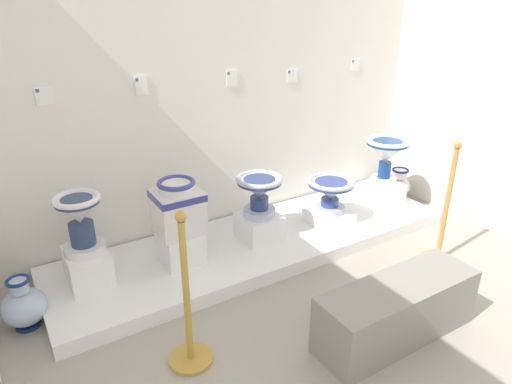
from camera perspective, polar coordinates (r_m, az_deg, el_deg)
name	(u,v)px	position (r m, az deg, el deg)	size (l,w,h in m)	color
ground_plane	(382,352)	(3.15, 15.40, -18.69)	(6.13, 5.59, 0.02)	#A3998C
wall_back	(225,67)	(4.01, -3.92, 15.25)	(4.33, 0.06, 2.98)	white
display_platform	(259,243)	(4.03, 0.35, -6.39)	(3.54, 1.01, 0.11)	white
plinth_block_pale_glazed	(88,266)	(3.59, -20.21, -8.66)	(0.29, 0.38, 0.25)	white
antique_toilet_pale_glazed	(80,218)	(3.41, -21.13, -2.99)	(0.32, 0.32, 0.44)	white
plinth_block_broad_patterned	(181,246)	(3.65, -9.35, -6.68)	(0.30, 0.32, 0.26)	white
antique_toilet_broad_patterned	(178,206)	(3.49, -9.71, -1.74)	(0.35, 0.32, 0.42)	white
plinth_block_slender_white	(259,226)	(3.95, 0.40, -4.27)	(0.33, 0.34, 0.21)	white
antique_toilet_slender_white	(259,190)	(3.81, 0.42, 0.31)	(0.39, 0.39, 0.35)	silver
plinth_block_tall_cobalt	(329,216)	(4.30, 9.05, -3.00)	(0.37, 0.34, 0.10)	white
antique_toilet_tall_cobalt	(331,190)	(4.19, 9.28, 0.25)	(0.43, 0.43, 0.32)	silver
plinth_block_leftmost	(382,193)	(4.77, 15.39, -0.15)	(0.34, 0.33, 0.21)	white
antique_toilet_leftmost	(387,152)	(4.62, 15.96, 4.77)	(0.41, 0.41, 0.46)	white
info_placard_first	(44,96)	(3.57, -24.91, 10.84)	(0.12, 0.01, 0.13)	white
info_placard_second	(141,85)	(3.71, -14.11, 12.76)	(0.10, 0.01, 0.15)	white
info_placard_third	(232,78)	(4.02, -3.05, 14.02)	(0.10, 0.01, 0.14)	white
info_placard_fourth	(292,76)	(4.35, 4.50, 14.26)	(0.11, 0.01, 0.12)	white
info_placard_fifth	(355,65)	(4.83, 12.22, 15.24)	(0.10, 0.01, 0.12)	white
decorative_vase_companion	(24,306)	(3.48, -26.94, -12.56)	(0.29, 0.29, 0.37)	navy
decorative_vase_corner	(399,185)	(5.19, 17.34, 0.83)	(0.24, 0.24, 0.34)	navy
stanchion_post_near_left	(188,322)	(2.82, -8.43, -15.77)	(0.27, 0.27, 1.01)	#BA8F39
stanchion_post_near_right	(442,229)	(4.04, 22.22, -4.26)	(0.27, 0.27, 1.04)	#CF8E43
museum_bench	(397,310)	(3.15, 17.13, -13.92)	(1.12, 0.36, 0.40)	gray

